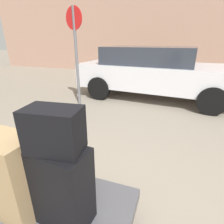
{
  "coord_description": "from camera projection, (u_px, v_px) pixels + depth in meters",
  "views": [
    {
      "loc": [
        0.73,
        -0.87,
        1.56
      ],
      "look_at": [
        0.0,
        1.2,
        0.69
      ],
      "focal_mm": 28.63,
      "sensor_mm": 36.0,
      "label": 1
    }
  ],
  "objects": [
    {
      "name": "luggage_cart",
      "position": [
        63.0,
        211.0,
        1.46
      ],
      "size": [
        1.12,
        0.73,
        0.34
      ],
      "color": "#4C4C51",
      "rests_on": "ground_plane"
    },
    {
      "name": "no_parking_sign",
      "position": [
        76.0,
        47.0,
        4.23
      ],
      "size": [
        0.49,
        0.16,
        2.29
      ],
      "color": "slate",
      "rests_on": "ground_plane"
    },
    {
      "name": "parked_car",
      "position": [
        155.0,
        71.0,
        5.1
      ],
      "size": [
        4.43,
        2.19,
        1.42
      ],
      "color": "silver",
      "rests_on": "ground_plane"
    },
    {
      "name": "duffel_bag_black_topmost_pile",
      "position": [
        54.0,
        130.0,
        1.06
      ],
      "size": [
        0.36,
        0.24,
        0.28
      ],
      "primitive_type": "cube",
      "rotation": [
        0.0,
        0.0,
        0.12
      ],
      "color": "black",
      "rests_on": "suitcase_black_rear_left"
    },
    {
      "name": "suitcase_tan_center",
      "position": [
        13.0,
        177.0,
        1.28
      ],
      "size": [
        0.39,
        0.29,
        0.64
      ],
      "primitive_type": "cube",
      "rotation": [
        0.0,
        0.0,
        -0.06
      ],
      "color": "#9E7F56",
      "rests_on": "luggage_cart"
    },
    {
      "name": "suitcase_black_rear_left",
      "position": [
        62.0,
        187.0,
        1.22
      ],
      "size": [
        0.42,
        0.28,
        0.59
      ],
      "primitive_type": "cube",
      "rotation": [
        0.0,
        0.0,
        -0.09
      ],
      "color": "black",
      "rests_on": "luggage_cart"
    },
    {
      "name": "duffel_bag_olive_front_right",
      "position": [
        54.0,
        171.0,
        1.6
      ],
      "size": [
        0.57,
        0.41,
        0.28
      ],
      "primitive_type": "cube",
      "rotation": [
        0.0,
        0.0,
        0.14
      ],
      "color": "#4C5128",
      "rests_on": "luggage_cart"
    }
  ]
}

